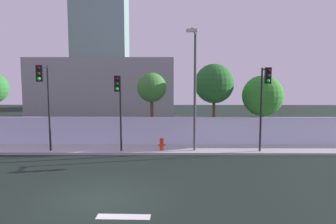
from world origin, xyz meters
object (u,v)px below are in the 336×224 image
Objects in this scene: roadside_tree_midright at (214,84)px; roadside_tree_rightmost at (263,96)px; fire_hydrant at (162,144)px; traffic_light_center at (119,97)px; roadside_tree_midleft at (152,88)px; traffic_light_left at (44,90)px; street_lamp_curbside at (195,81)px; traffic_light_right at (265,92)px.

roadside_tree_rightmost is (3.29, 0.00, -0.82)m from roadside_tree_midright.
fire_hydrant is at bearing -157.39° from roadside_tree_rightmost.
roadside_tree_midleft is at bearing 63.90° from traffic_light_center.
traffic_light_left is 0.93× the size of roadside_tree_midright.
street_lamp_curbside is 1.29× the size of roadside_tree_midright.
traffic_light_right is (8.38, -0.01, 0.31)m from traffic_light_center.
fire_hydrant is 5.70m from roadside_tree_midright.
fire_hydrant is at bearing 173.14° from street_lamp_curbside.
roadside_tree_midright is at bearing 0.00° from roadside_tree_midleft.
roadside_tree_rightmost is at bearing 0.00° from roadside_tree_midright.
roadside_tree_rightmost reaches higher than fire_hydrant.
roadside_tree_midright is at bearing 39.05° from fire_hydrant.
traffic_light_right is 0.91× the size of roadside_tree_midright.
street_lamp_curbside reaches higher than traffic_light_right.
traffic_light_left is 1.05× the size of roadside_tree_midleft.
traffic_light_left is 6.97m from roadside_tree_midleft.
traffic_light_right is 4.05m from street_lamp_curbside.
street_lamp_curbside is 9.17× the size of fire_hydrant.
street_lamp_curbside reaches higher than traffic_light_left.
traffic_light_right is at bearing -54.61° from roadside_tree_midright.
traffic_light_right is at bearing -0.09° from traffic_light_center.
traffic_light_center is at bearing -149.81° from roadside_tree_midright.
roadside_tree_midright reaches higher than traffic_light_left.
street_lamp_curbside is at bearing 5.10° from traffic_light_center.
traffic_light_left is 1.13× the size of traffic_light_center.
traffic_light_center is 0.91× the size of traffic_light_right.
roadside_tree_midright is 1.16× the size of roadside_tree_rightmost.
street_lamp_curbside is at bearing -48.53° from roadside_tree_midleft.
roadside_tree_midright is (5.92, 3.44, 0.66)m from traffic_light_center.
roadside_tree_midleft is at bearing 32.07° from traffic_light_left.
street_lamp_curbside is 5.81m from roadside_tree_rightmost.
roadside_tree_midright is (-2.46, 3.46, 0.35)m from traffic_light_right.
traffic_light_center is 3.85m from roadside_tree_midleft.
roadside_tree_midleft is at bearing 152.66° from traffic_light_right.
street_lamp_curbside reaches higher than traffic_light_center.
roadside_tree_midright is (3.48, 2.82, 3.53)m from fire_hydrant.
roadside_tree_rightmost is (7.53, 0.00, -0.53)m from roadside_tree_midleft.
roadside_tree_rightmost is at bearing 76.36° from traffic_light_right.
street_lamp_curbside reaches higher than roadside_tree_midleft.
roadside_tree_rightmost is (6.77, 2.82, 2.72)m from fire_hydrant.
street_lamp_curbside reaches higher than roadside_tree_midright.
traffic_light_right reaches higher than roadside_tree_midleft.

